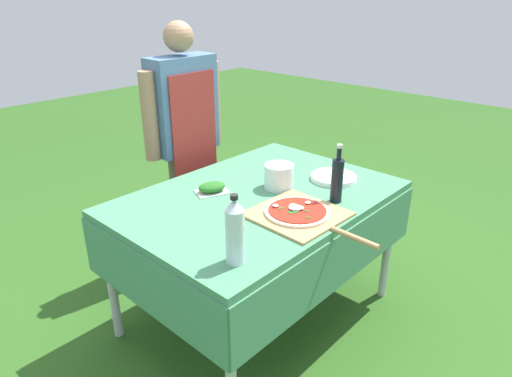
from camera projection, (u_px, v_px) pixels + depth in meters
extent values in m
plane|color=#2D5B1E|center=(258.00, 313.00, 2.53)|extent=(12.00, 12.00, 0.00)
cube|color=#478960|center=(259.00, 198.00, 2.24)|extent=(1.35, 0.96, 0.04)
cube|color=#478960|center=(339.00, 262.00, 2.01)|extent=(1.35, 0.01, 0.28)
cube|color=#478960|center=(196.00, 199.00, 2.61)|extent=(1.35, 0.01, 0.28)
cube|color=#478960|center=(146.00, 285.00, 1.85)|extent=(0.01, 0.96, 0.28)
cube|color=#478960|center=(334.00, 187.00, 2.76)|extent=(0.01, 0.96, 0.28)
cylinder|color=#B7B7BC|center=(231.00, 367.00, 1.71)|extent=(0.04, 0.04, 0.68)
cylinder|color=#B7B7BC|center=(388.00, 244.00, 2.54)|extent=(0.04, 0.04, 0.68)
cylinder|color=#B7B7BC|center=(111.00, 279.00, 2.23)|extent=(0.04, 0.04, 0.68)
cylinder|color=#B7B7BC|center=(274.00, 200.00, 3.06)|extent=(0.04, 0.04, 0.68)
cylinder|color=#70604C|center=(198.00, 201.00, 2.98)|extent=(0.11, 0.11, 0.74)
cylinder|color=#70604C|center=(180.00, 209.00, 2.88)|extent=(0.11, 0.11, 0.74)
cube|color=#4C7099|center=(183.00, 105.00, 2.67)|extent=(0.40, 0.17, 0.56)
cube|color=#9E2D28|center=(195.00, 142.00, 2.69)|extent=(0.32, 0.01, 0.81)
cylinder|color=#A37A5B|center=(213.00, 102.00, 2.83)|extent=(0.09, 0.09, 0.50)
cylinder|color=#A37A5B|center=(150.00, 117.00, 2.52)|extent=(0.09, 0.09, 0.50)
sphere|color=#A37A5B|center=(178.00, 36.00, 2.51)|extent=(0.17, 0.17, 0.17)
cube|color=tan|center=(297.00, 214.00, 2.03)|extent=(0.38, 0.38, 0.01)
cylinder|color=tan|center=(354.00, 238.00, 1.84)|extent=(0.03, 0.22, 0.02)
cylinder|color=beige|center=(297.00, 212.00, 2.03)|extent=(0.29, 0.29, 0.01)
cylinder|color=#B22819|center=(297.00, 210.00, 2.02)|extent=(0.26, 0.26, 0.00)
ellipsoid|color=white|center=(308.00, 202.00, 2.08)|extent=(0.04, 0.03, 0.01)
ellipsoid|color=white|center=(292.00, 208.00, 2.02)|extent=(0.06, 0.06, 0.01)
ellipsoid|color=white|center=(297.00, 207.00, 2.03)|extent=(0.05, 0.05, 0.01)
ellipsoid|color=white|center=(297.00, 209.00, 2.02)|extent=(0.04, 0.04, 0.01)
ellipsoid|color=white|center=(293.00, 206.00, 2.04)|extent=(0.06, 0.06, 0.02)
ellipsoid|color=white|center=(275.00, 206.00, 2.04)|extent=(0.04, 0.04, 0.01)
ellipsoid|color=white|center=(294.00, 209.00, 2.02)|extent=(0.04, 0.04, 0.01)
ellipsoid|color=white|center=(301.00, 208.00, 2.02)|extent=(0.05, 0.05, 0.01)
ellipsoid|color=#286B23|center=(307.00, 211.00, 2.00)|extent=(0.02, 0.03, 0.00)
ellipsoid|color=#286B23|center=(295.00, 212.00, 2.00)|extent=(0.04, 0.03, 0.00)
ellipsoid|color=#286B23|center=(308.00, 217.00, 1.95)|extent=(0.02, 0.03, 0.00)
ellipsoid|color=#286B23|center=(290.00, 212.00, 1.99)|extent=(0.03, 0.04, 0.00)
ellipsoid|color=#286B23|center=(281.00, 208.00, 2.03)|extent=(0.03, 0.02, 0.00)
ellipsoid|color=#286B23|center=(296.00, 205.00, 2.06)|extent=(0.04, 0.03, 0.00)
cylinder|color=black|center=(337.00, 181.00, 2.13)|extent=(0.06, 0.06, 0.21)
cylinder|color=black|center=(339.00, 154.00, 2.07)|extent=(0.02, 0.02, 0.06)
cylinder|color=silver|center=(340.00, 146.00, 2.06)|extent=(0.03, 0.03, 0.02)
cylinder|color=silver|center=(235.00, 237.00, 1.65)|extent=(0.07, 0.07, 0.21)
cone|color=silver|center=(234.00, 205.00, 1.60)|extent=(0.07, 0.07, 0.04)
cylinder|color=#232326|center=(234.00, 197.00, 1.58)|extent=(0.03, 0.03, 0.02)
cube|color=silver|center=(212.00, 192.00, 2.26)|extent=(0.19, 0.16, 0.01)
ellipsoid|color=#286B23|center=(212.00, 187.00, 2.25)|extent=(0.16, 0.14, 0.05)
cylinder|color=silver|center=(279.00, 176.00, 2.29)|extent=(0.15, 0.15, 0.12)
cylinder|color=white|center=(333.00, 179.00, 2.41)|extent=(0.24, 0.24, 0.00)
cylinder|color=white|center=(334.00, 178.00, 2.41)|extent=(0.24, 0.24, 0.00)
cylinder|color=white|center=(334.00, 177.00, 2.41)|extent=(0.24, 0.24, 0.00)
cylinder|color=white|center=(334.00, 177.00, 2.41)|extent=(0.24, 0.24, 0.00)
cylinder|color=white|center=(334.00, 176.00, 2.40)|extent=(0.24, 0.24, 0.00)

